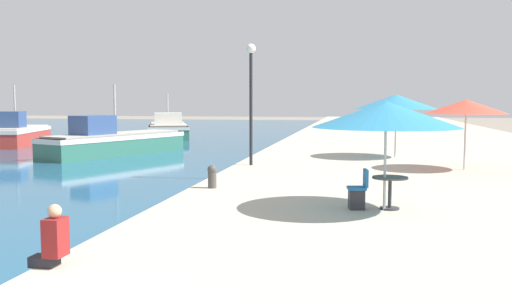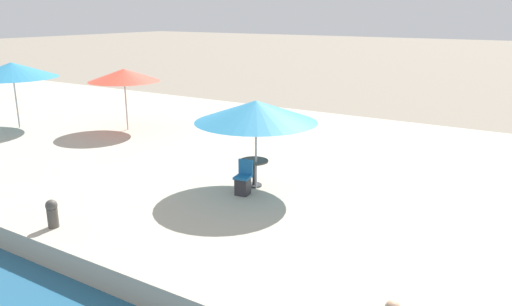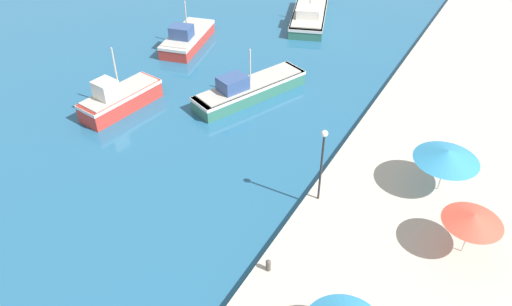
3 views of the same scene
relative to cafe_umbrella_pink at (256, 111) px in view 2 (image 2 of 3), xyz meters
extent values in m
cylinder|color=#B7B7B7|center=(0.00, 0.00, -1.14)|extent=(0.06, 0.06, 2.01)
cone|color=teal|center=(0.00, 0.00, 0.00)|extent=(3.28, 3.28, 0.57)
cylinder|color=#B7B7B7|center=(3.12, 8.21, -1.08)|extent=(0.06, 0.06, 2.13)
cone|color=#E04C38|center=(3.12, 8.21, 0.09)|extent=(2.84, 2.84, 0.50)
cylinder|color=#B7B7B7|center=(0.98, 12.33, -1.03)|extent=(0.06, 0.06, 2.23)
cone|color=teal|center=(0.98, 12.33, 0.24)|extent=(3.54, 3.54, 0.62)
cylinder|color=#333338|center=(0.13, 0.15, -2.12)|extent=(0.44, 0.44, 0.04)
cylinder|color=#333338|center=(0.13, 0.15, -1.79)|extent=(0.08, 0.08, 0.70)
cylinder|color=#4C4742|center=(0.13, 0.15, -1.42)|extent=(0.80, 0.80, 0.04)
cube|color=#2D2D33|center=(-0.61, 0.03, -1.92)|extent=(0.39, 0.39, 0.45)
cube|color=#1E66A3|center=(-0.61, 0.03, -1.66)|extent=(0.46, 0.46, 0.06)
cube|color=#1E66A3|center=(-0.42, 0.06, -1.43)|extent=(0.13, 0.40, 0.40)
cylinder|color=#4C4742|center=(-4.62, 2.47, -1.92)|extent=(0.24, 0.24, 0.45)
sphere|color=#4C4742|center=(-4.62, 2.47, -1.62)|extent=(0.26, 0.26, 0.26)
camera|label=1|loc=(-0.59, -12.90, 0.32)|focal=40.00mm
camera|label=2|loc=(-10.91, -6.91, 2.53)|focal=35.00mm
camera|label=3|loc=(2.54, -11.30, 16.54)|focal=35.00mm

